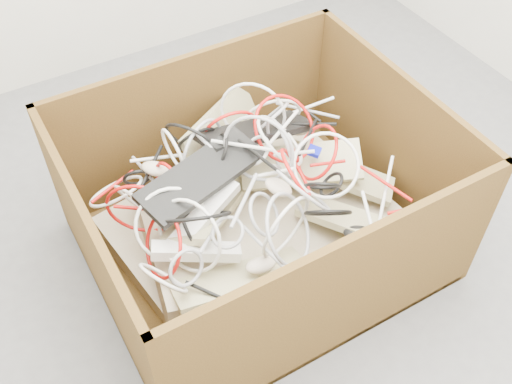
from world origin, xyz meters
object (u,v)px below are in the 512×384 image
power_strip_left (200,219)px  power_strip_right (196,251)px  cardboard_box (255,225)px  vga_plug (314,151)px

power_strip_left → power_strip_right: power_strip_left is taller
cardboard_box → vga_plug: cardboard_box is taller
cardboard_box → power_strip_right: bearing=-156.3°
power_strip_right → vga_plug: bearing=39.9°
cardboard_box → power_strip_right: 0.36m
power_strip_left → power_strip_right: (-0.06, -0.08, -0.04)m
power_strip_left → power_strip_right: 0.11m
cardboard_box → power_strip_left: 0.31m
power_strip_left → vga_plug: (0.49, 0.07, 0.01)m
power_strip_left → vga_plug: 0.49m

